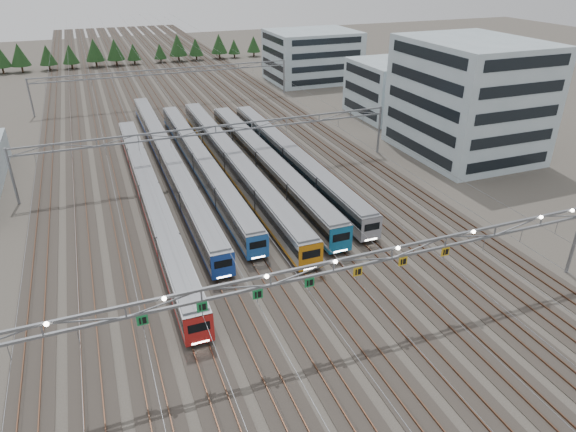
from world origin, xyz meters
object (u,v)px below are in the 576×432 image
object	(u,v)px
depot_bldg_mid	(391,89)
depot_bldg_north	(312,56)
train_a	(150,194)
train_b	(168,158)
depot_bldg_south	(468,98)
train_d	(233,162)
train_e	(265,162)
gantry_far	(166,75)
train_c	(201,162)
gantry_mid	(216,135)
gantry_near	(334,269)
train_f	(291,157)

from	to	relation	value
depot_bldg_mid	depot_bldg_north	bearing A→B (deg)	92.93
train_a	train_b	xyz separation A→B (m)	(4.50, 12.83, -0.03)
depot_bldg_south	train_d	bearing A→B (deg)	173.47
depot_bldg_north	train_e	bearing A→B (deg)	-119.87
gantry_far	depot_bldg_south	xyz separation A→B (m)	(41.25, -50.06, 2.90)
train_d	train_e	distance (m)	4.85
depot_bldg_south	depot_bldg_north	bearing A→B (deg)	91.22
train_b	gantry_far	bearing A→B (deg)	80.42
train_d	train_c	bearing A→B (deg)	155.44
depot_bldg_south	train_e	bearing A→B (deg)	175.60
train_c	gantry_mid	world-z (taller)	gantry_mid
train_c	gantry_mid	distance (m)	5.19
gantry_mid	train_d	bearing A→B (deg)	-14.82
depot_bldg_north	train_a	bearing A→B (deg)	-128.99
train_b	gantry_near	size ratio (longest dim) A/B	1.19
train_b	gantry_far	world-z (taller)	gantry_far
train_c	gantry_mid	size ratio (longest dim) A/B	0.99
train_f	gantry_far	world-z (taller)	gantry_far
train_b	depot_bldg_north	xyz separation A→B (m)	(46.71, 50.43, 4.45)
train_b	train_e	xyz separation A→B (m)	(13.50, -7.40, 0.20)
train_f	train_a	bearing A→B (deg)	-164.99
depot_bldg_mid	gantry_near	bearing A→B (deg)	-125.30
gantry_near	train_c	bearing A→B (deg)	93.03
train_f	gantry_far	size ratio (longest dim) A/B	0.91
depot_bldg_south	train_f	bearing A→B (deg)	173.80
depot_bldg_south	gantry_far	bearing A→B (deg)	129.49
train_d	depot_bldg_north	world-z (taller)	depot_bldg_north
gantry_mid	gantry_far	world-z (taller)	same
train_f	depot_bldg_south	world-z (taller)	depot_bldg_south
train_a	train_b	size ratio (longest dim) A/B	0.89
train_e	gantry_near	bearing A→B (deg)	-100.22
train_b	gantry_far	distance (m)	40.82
train_f	depot_bldg_mid	xyz separation A→B (m)	(30.58, 20.83, 3.53)
train_b	train_e	bearing A→B (deg)	-28.73
train_a	gantry_mid	distance (m)	14.41
train_b	depot_bldg_mid	size ratio (longest dim) A/B	4.20
gantry_near	gantry_mid	size ratio (longest dim) A/B	1.00
train_d	gantry_far	xyz separation A→B (m)	(-2.25, 45.60, 4.31)
depot_bldg_mid	depot_bldg_north	size ratio (longest dim) A/B	0.73
train_e	depot_bldg_south	xyz separation A→B (m)	(34.50, -2.66, 7.17)
train_c	train_f	world-z (taller)	train_f
train_f	gantry_far	distance (m)	48.33
train_e	gantry_far	distance (m)	48.07
train_f	train_b	bearing A→B (deg)	159.32
train_f	gantry_far	bearing A→B (deg)	103.52
gantry_far	depot_bldg_mid	world-z (taller)	depot_bldg_mid
train_c	gantry_far	world-z (taller)	gantry_far
train_b	depot_bldg_mid	bearing A→B (deg)	16.12
train_d	depot_bldg_mid	world-z (taller)	depot_bldg_mid
depot_bldg_mid	train_c	bearing A→B (deg)	-158.27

